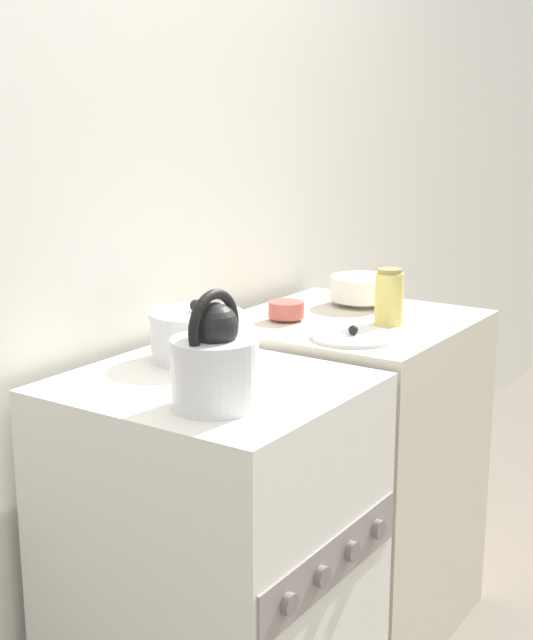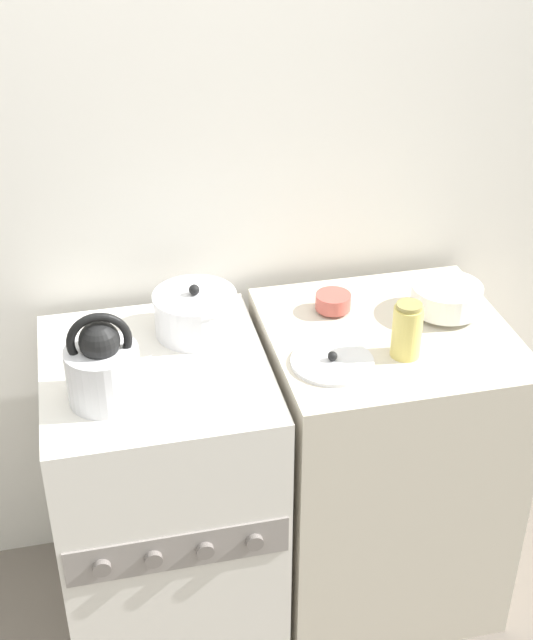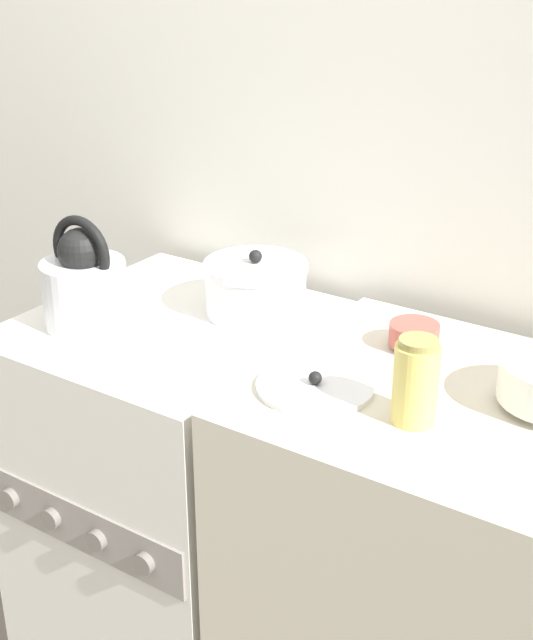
% 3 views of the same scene
% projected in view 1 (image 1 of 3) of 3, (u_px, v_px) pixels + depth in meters
% --- Properties ---
extents(wall_back, '(7.00, 0.06, 2.50)m').
position_uv_depth(wall_back, '(76.00, 199.00, 2.04)').
color(wall_back, silver).
rests_on(wall_back, ground_plane).
extents(stove, '(0.57, 0.64, 0.88)m').
position_uv_depth(stove, '(213.00, 567.00, 2.02)').
color(stove, silver).
rests_on(stove, ground_plane).
extents(counter, '(0.63, 0.60, 0.90)m').
position_uv_depth(counter, '(347.00, 473.00, 2.51)').
color(counter, beige).
rests_on(counter, ground_plane).
extents(kettle, '(0.21, 0.17, 0.24)m').
position_uv_depth(kettle, '(215.00, 362.00, 1.73)').
color(kettle, silver).
rests_on(kettle, stove).
extents(cooking_pot, '(0.22, 0.22, 0.14)m').
position_uv_depth(cooking_pot, '(196.00, 335.00, 2.08)').
color(cooking_pot, silver).
rests_on(cooking_pot, stove).
extents(enamel_bowl, '(0.19, 0.19, 0.08)m').
position_uv_depth(enamel_bowl, '(363.00, 289.00, 2.57)').
color(enamel_bowl, white).
rests_on(enamel_bowl, counter).
extents(small_ceramic_bowl, '(0.10, 0.10, 0.05)m').
position_uv_depth(small_ceramic_bowl, '(286.00, 310.00, 2.38)').
color(small_ceramic_bowl, '#B75147').
rests_on(small_ceramic_bowl, counter).
extents(storage_jar, '(0.07, 0.07, 0.15)m').
position_uv_depth(storage_jar, '(389.00, 297.00, 2.33)').
color(storage_jar, '#E0CC66').
rests_on(storage_jar, counter).
extents(loose_pot_lid, '(0.21, 0.21, 0.03)m').
position_uv_depth(loose_pot_lid, '(353.00, 336.00, 2.19)').
color(loose_pot_lid, silver).
rests_on(loose_pot_lid, counter).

